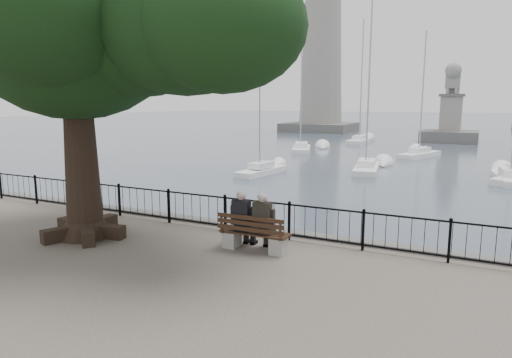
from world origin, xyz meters
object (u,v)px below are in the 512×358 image
Objects in this scene: bench at (254,238)px; person_right at (265,224)px; lion_monument at (450,122)px; lighthouse at (322,44)px; tree at (99,23)px; person_left at (244,221)px.

bench is 0.45m from person_right.
bench is at bearing -91.70° from lion_monument.
bench is at bearing -73.01° from lighthouse.
tree reaches higher than person_right.
lighthouse is (-18.22, 60.63, 11.89)m from person_left.
lion_monument is (20.00, -12.07, -11.27)m from lighthouse.
lion_monument is (1.20, 48.55, 0.62)m from person_right.
lighthouse is at bearing 106.72° from person_left.
lighthouse reaches higher than lion_monument.
person_left is at bearing 163.60° from bench.
lion_monument is at bearing 83.76° from tree.
person_left is at bearing -179.03° from person_right.
lion_monument is at bearing 88.58° from person_right.
person_right is at bearing -91.42° from lion_monument.
lion_monument is at bearing 87.90° from person_left.
bench is 48.69m from lion_monument.
lighthouse is at bearing 103.33° from tree.
person_right is at bearing 0.97° from person_left.
person_right is 0.17× the size of lion_monument.
person_right is (0.58, 0.01, 0.00)m from person_left.
person_right is at bearing -72.77° from lighthouse.
person_left is 6.22m from tree.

